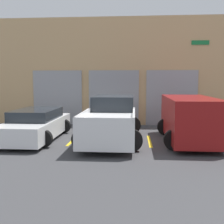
# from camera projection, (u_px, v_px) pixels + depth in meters

# --- Properties ---
(ground_plane) EXTENTS (28.00, 28.00, 0.00)m
(ground_plane) POSITION_uv_depth(u_px,v_px,m) (113.00, 135.00, 12.40)
(ground_plane) COLOR #3D3D3F
(shophouse_building) EXTENTS (15.64, 0.68, 5.77)m
(shophouse_building) POSITION_uv_depth(u_px,v_px,m) (118.00, 73.00, 15.34)
(shophouse_building) COLOR tan
(shophouse_building) RESTS_ON ground
(pickup_truck) EXTENTS (2.45, 5.36, 1.72)m
(pickup_truck) POSITION_uv_depth(u_px,v_px,m) (112.00, 120.00, 11.49)
(pickup_truck) COLOR white
(pickup_truck) RESTS_ON ground
(sedan_white) EXTENTS (2.18, 4.58, 1.23)m
(sedan_white) POSITION_uv_depth(u_px,v_px,m) (36.00, 125.00, 11.48)
(sedan_white) COLOR white
(sedan_white) RESTS_ON ground
(sedan_side) EXTENTS (2.27, 4.45, 1.75)m
(sedan_side) POSITION_uv_depth(u_px,v_px,m) (190.00, 118.00, 10.93)
(sedan_side) COLOR maroon
(sedan_side) RESTS_ON ground
(parking_stripe_far_left) EXTENTS (0.12, 2.20, 0.01)m
(parking_stripe_far_left) POSITION_uv_depth(u_px,v_px,m) (0.00, 139.00, 11.65)
(parking_stripe_far_left) COLOR gold
(parking_stripe_far_left) RESTS_ON ground
(parking_stripe_left) EXTENTS (0.12, 2.20, 0.01)m
(parking_stripe_left) POSITION_uv_depth(u_px,v_px,m) (73.00, 140.00, 11.40)
(parking_stripe_left) COLOR gold
(parking_stripe_left) RESTS_ON ground
(parking_stripe_centre) EXTENTS (0.12, 2.20, 0.01)m
(parking_stripe_centre) POSITION_uv_depth(u_px,v_px,m) (150.00, 141.00, 11.15)
(parking_stripe_centre) COLOR gold
(parking_stripe_centre) RESTS_ON ground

